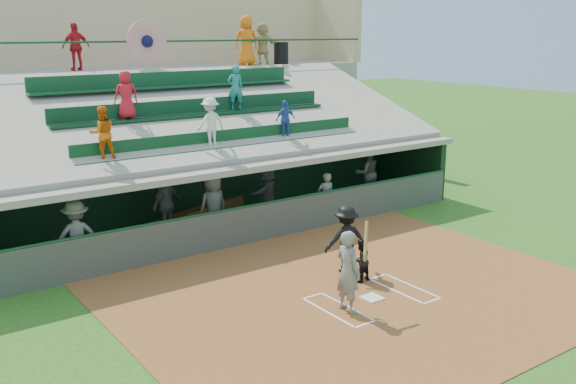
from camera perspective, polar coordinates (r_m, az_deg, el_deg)
ground at (r=15.04m, az=7.47°, el=-9.43°), size 100.00×100.00×0.00m
dirt_slab at (r=15.37m, az=6.19°, el=-8.81°), size 11.00×9.00×0.02m
home_plate at (r=15.02m, az=7.48°, el=-9.31°), size 0.43×0.43×0.03m
batters_box_chalk at (r=15.03m, az=7.48°, el=-9.35°), size 2.65×1.85×0.01m
dugout_floor at (r=20.16m, az=-5.68°, el=-3.11°), size 16.00×3.50×0.04m
concourse_slab at (r=25.61m, az=-13.41°, el=5.53°), size 20.00×3.00×4.60m
grandstand at (r=22.89m, az=-10.56°, el=4.59°), size 20.40×10.40×7.80m
batter_at_plate at (r=14.02m, az=5.38°, el=-6.99°), size 0.86×0.76×1.95m
catcher at (r=15.77m, az=6.47°, el=-6.07°), size 0.55×0.45×1.07m
home_umpire at (r=16.24m, az=5.19°, el=-4.19°), size 1.25×0.92×1.73m
dugout_bench at (r=20.99m, az=-7.48°, el=-1.81°), size 12.92×5.53×0.41m
dugout_player_a at (r=17.07m, az=-18.28°, el=-3.71°), size 1.28×0.87×1.83m
dugout_player_b at (r=19.27m, az=-10.78°, el=-1.05°), size 1.23×0.93×1.94m
dugout_player_c at (r=18.85m, az=-6.66°, el=-1.20°), size 1.05×0.78×1.96m
dugout_player_d at (r=20.92m, az=-1.81°, el=0.10°), size 1.60×1.31×1.71m
dugout_player_e at (r=20.42m, az=3.37°, el=-0.46°), size 0.64×0.49×1.59m
dugout_player_f at (r=23.24m, az=7.04°, el=1.71°), size 1.11×0.97×1.93m
trash_bin at (r=27.53m, az=-0.62°, el=12.25°), size 0.60×0.60×0.90m
concourse_staff_a at (r=24.14m, az=-18.32°, el=12.16°), size 0.99×0.45×1.65m
concourse_staff_b at (r=26.14m, az=-3.73°, el=13.27°), size 1.08×0.85×1.96m
concourse_staff_c at (r=26.65m, az=-2.28°, el=13.02°), size 1.58×0.53×1.69m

